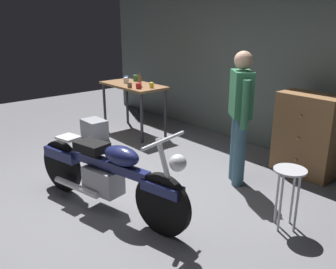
% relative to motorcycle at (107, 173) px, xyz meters
% --- Properties ---
extents(ground_plane, '(12.00, 12.00, 0.00)m').
position_rel_motorcycle_xyz_m(ground_plane, '(-0.14, 0.26, -0.45)').
color(ground_plane, slate).
extents(back_wall, '(8.00, 0.12, 3.10)m').
position_rel_motorcycle_xyz_m(back_wall, '(-0.14, 3.06, 1.10)').
color(back_wall, '#56605B').
rests_on(back_wall, ground_plane).
extents(workbench, '(1.30, 0.64, 0.90)m').
position_rel_motorcycle_xyz_m(workbench, '(-2.13, 1.88, 0.34)').
color(workbench, brown).
rests_on(workbench, ground_plane).
extents(motorcycle, '(2.16, 0.78, 1.00)m').
position_rel_motorcycle_xyz_m(motorcycle, '(0.00, 0.00, 0.00)').
color(motorcycle, black).
rests_on(motorcycle, ground_plane).
extents(person_standing, '(0.46, 0.41, 1.67)m').
position_rel_motorcycle_xyz_m(person_standing, '(0.46, 1.64, 0.48)').
color(person_standing, '#3E6274').
rests_on(person_standing, ground_plane).
extents(shop_stool, '(0.32, 0.32, 0.64)m').
position_rel_motorcycle_xyz_m(shop_stool, '(1.46, 1.17, 0.05)').
color(shop_stool, '#B2B2B7').
rests_on(shop_stool, ground_plane).
extents(wooden_dresser, '(0.80, 0.47, 1.10)m').
position_rel_motorcycle_xyz_m(wooden_dresser, '(0.89, 2.56, 0.10)').
color(wooden_dresser, brown).
rests_on(wooden_dresser, ground_plane).
extents(storage_bin, '(0.44, 0.32, 0.34)m').
position_rel_motorcycle_xyz_m(storage_bin, '(-2.28, 1.13, -0.28)').
color(storage_bin, gray).
rests_on(storage_bin, ground_plane).
extents(mug_yellow_tall, '(0.10, 0.07, 0.09)m').
position_rel_motorcycle_xyz_m(mug_yellow_tall, '(-1.65, 1.92, 0.50)').
color(mug_yellow_tall, yellow).
rests_on(mug_yellow_tall, workbench).
extents(mug_brown_stoneware, '(0.11, 0.08, 0.09)m').
position_rel_motorcycle_xyz_m(mug_brown_stoneware, '(-1.89, 1.64, 0.49)').
color(mug_brown_stoneware, brown).
rests_on(mug_brown_stoneware, workbench).
extents(mug_blue_enamel, '(0.12, 0.09, 0.10)m').
position_rel_motorcycle_xyz_m(mug_blue_enamel, '(-2.43, 1.95, 0.50)').
color(mug_blue_enamel, '#2D51AD').
rests_on(mug_blue_enamel, workbench).
extents(mug_white_ceramic, '(0.12, 0.09, 0.10)m').
position_rel_motorcycle_xyz_m(mug_white_ceramic, '(-2.32, 1.86, 0.50)').
color(mug_white_ceramic, white).
rests_on(mug_white_ceramic, workbench).
extents(mug_red_diner, '(0.12, 0.09, 0.09)m').
position_rel_motorcycle_xyz_m(mug_red_diner, '(-1.73, 1.71, 0.50)').
color(mug_red_diner, red).
rests_on(mug_red_diner, workbench).
extents(mug_green_speckled, '(0.12, 0.08, 0.11)m').
position_rel_motorcycle_xyz_m(mug_green_speckled, '(-2.38, 2.12, 0.51)').
color(mug_green_speckled, '#3D7F4C').
rests_on(mug_green_speckled, workbench).
extents(bottle, '(0.06, 0.06, 0.24)m').
position_rel_motorcycle_xyz_m(bottle, '(-1.88, 1.84, 0.55)').
color(bottle, olive).
rests_on(bottle, workbench).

